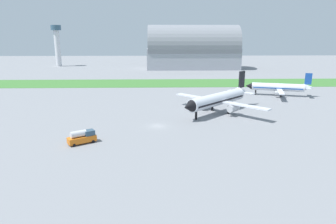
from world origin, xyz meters
name	(u,v)px	position (x,y,z in m)	size (l,w,h in m)	color
ground_plane	(158,126)	(0.00, 0.00, 0.00)	(600.00, 600.00, 0.00)	gray
grass_taxiway_strip	(158,83)	(0.00, 78.63, 0.04)	(360.00, 28.00, 0.08)	#3D7533
airplane_midfield_jet	(219,99)	(20.05, 14.86, 4.53)	(28.15, 27.99, 12.57)	silver
airplane_parked_jet_far	(279,87)	(51.08, 42.85, 3.57)	(27.10, 27.38, 9.90)	silver
fuel_truck_near_gate	(82,137)	(-17.78, -13.45, 1.58)	(6.76, 5.54, 3.29)	orange
hangar_distant	(193,49)	(25.93, 149.73, 14.54)	(68.55, 28.83, 32.35)	#9399A3
control_tower	(57,42)	(-82.28, 171.35, 19.55)	(8.00, 8.00, 32.78)	silver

